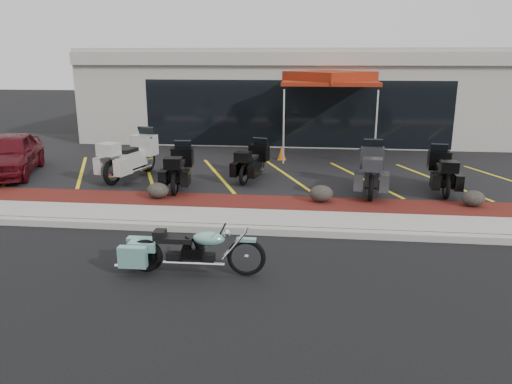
# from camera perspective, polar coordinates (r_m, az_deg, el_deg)

# --- Properties ---
(ground) EXTENTS (90.00, 90.00, 0.00)m
(ground) POSITION_cam_1_polar(r_m,az_deg,el_deg) (9.91, 2.15, -6.63)
(ground) COLOR black
(ground) RESTS_ON ground
(curb) EXTENTS (24.00, 0.25, 0.15)m
(curb) POSITION_cam_1_polar(r_m,az_deg,el_deg) (10.73, 2.53, -4.47)
(curb) COLOR gray
(curb) RESTS_ON ground
(sidewalk) EXTENTS (24.00, 1.20, 0.15)m
(sidewalk) POSITION_cam_1_polar(r_m,az_deg,el_deg) (11.39, 2.78, -3.29)
(sidewalk) COLOR gray
(sidewalk) RESTS_ON ground
(mulch_bed) EXTENTS (24.00, 1.20, 0.16)m
(mulch_bed) POSITION_cam_1_polar(r_m,az_deg,el_deg) (12.53, 3.14, -1.53)
(mulch_bed) COLOR #3A120D
(mulch_bed) RESTS_ON ground
(upper_lot) EXTENTS (26.00, 9.60, 0.15)m
(upper_lot) POSITION_cam_1_polar(r_m,az_deg,el_deg) (17.76, 4.20, 3.48)
(upper_lot) COLOR black
(upper_lot) RESTS_ON ground
(dealership_building) EXTENTS (18.00, 8.16, 4.00)m
(dealership_building) POSITION_cam_1_polar(r_m,az_deg,el_deg) (23.71, 4.95, 11.15)
(dealership_building) COLOR #9D968D
(dealership_building) RESTS_ON ground
(boulder_left) EXTENTS (0.57, 0.47, 0.40)m
(boulder_left) POSITION_cam_1_polar(r_m,az_deg,el_deg) (13.05, -11.15, 0.18)
(boulder_left) COLOR black
(boulder_left) RESTS_ON mulch_bed
(boulder_mid) EXTENTS (0.59, 0.49, 0.42)m
(boulder_mid) POSITION_cam_1_polar(r_m,az_deg,el_deg) (12.59, 7.46, -0.17)
(boulder_mid) COLOR black
(boulder_mid) RESTS_ON mulch_bed
(boulder_right) EXTENTS (0.55, 0.46, 0.39)m
(boulder_right) POSITION_cam_1_polar(r_m,az_deg,el_deg) (13.22, 23.58, -0.67)
(boulder_right) COLOR black
(boulder_right) RESTS_ON mulch_bed
(hero_cruiser) EXTENTS (2.54, 0.67, 0.89)m
(hero_cruiser) POSITION_cam_1_polar(r_m,az_deg,el_deg) (8.63, -1.11, -6.86)
(hero_cruiser) COLOR #669F95
(hero_cruiser) RESTS_ON ground
(touring_white) EXTENTS (1.56, 2.63, 1.44)m
(touring_white) POSITION_cam_1_polar(r_m,az_deg,el_deg) (16.02, -12.32, 4.77)
(touring_white) COLOR beige
(touring_white) RESTS_ON upper_lot
(touring_black_front) EXTENTS (0.99, 2.16, 1.22)m
(touring_black_front) POSITION_cam_1_polar(r_m,az_deg,el_deg) (14.61, -8.30, 3.53)
(touring_black_front) COLOR black
(touring_black_front) RESTS_ON upper_lot
(touring_black_mid) EXTENTS (1.17, 2.09, 1.15)m
(touring_black_mid) POSITION_cam_1_polar(r_m,az_deg,el_deg) (15.36, 0.49, 4.13)
(touring_black_mid) COLOR black
(touring_black_mid) RESTS_ON upper_lot
(touring_grey) EXTENTS (1.13, 2.38, 1.33)m
(touring_grey) POSITION_cam_1_polar(r_m,az_deg,el_deg) (14.38, 13.11, 3.33)
(touring_grey) COLOR #2A2B2F
(touring_grey) RESTS_ON upper_lot
(touring_black_rear) EXTENTS (0.92, 2.09, 1.19)m
(touring_black_rear) POSITION_cam_1_polar(r_m,az_deg,el_deg) (14.97, 20.07, 2.98)
(touring_black_rear) COLOR black
(touring_black_rear) RESTS_ON upper_lot
(parked_car) EXTENTS (2.62, 4.06, 1.28)m
(parked_car) POSITION_cam_1_polar(r_m,az_deg,el_deg) (17.08, -26.39, 3.89)
(parked_car) COLOR #4C0A12
(parked_car) RESTS_ON upper_lot
(traffic_cone) EXTENTS (0.35, 0.35, 0.51)m
(traffic_cone) POSITION_cam_1_polar(r_m,az_deg,el_deg) (17.66, 2.97, 4.52)
(traffic_cone) COLOR #CE5706
(traffic_cone) RESTS_ON upper_lot
(popup_canopy) EXTENTS (3.73, 3.73, 3.03)m
(popup_canopy) POSITION_cam_1_polar(r_m,az_deg,el_deg) (18.21, 8.43, 12.62)
(popup_canopy) COLOR silver
(popup_canopy) RESTS_ON upper_lot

